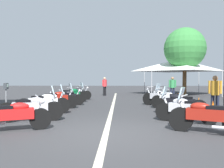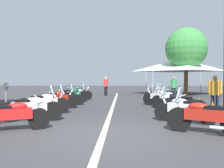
{
  "view_description": "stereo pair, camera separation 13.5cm",
  "coord_description": "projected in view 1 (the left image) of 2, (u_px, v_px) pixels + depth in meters",
  "views": [
    {
      "loc": [
        -6.2,
        -0.37,
        1.47
      ],
      "look_at": [
        5.14,
        0.0,
        1.19
      ],
      "focal_mm": 38.06,
      "sensor_mm": 36.0,
      "label": 1
    },
    {
      "loc": [
        -6.2,
        -0.5,
        1.47
      ],
      "look_at": [
        5.14,
        0.0,
        1.19
      ],
      "focal_mm": 38.06,
      "sensor_mm": 36.0,
      "label": 2
    }
  ],
  "objects": [
    {
      "name": "ground_plane",
      "position": [
        106.0,
        134.0,
        6.24
      ],
      "size": [
        80.0,
        80.0,
        0.0
      ],
      "primitive_type": "plane",
      "color": "#38383A"
    },
    {
      "name": "lane_centre_stripe",
      "position": [
        112.0,
        107.0,
        11.93
      ],
      "size": [
        22.19,
        0.16,
        0.01
      ],
      "primitive_type": "cube",
      "color": "beige",
      "rests_on": "ground_plane"
    },
    {
      "name": "motorcycle_left_row_0",
      "position": [
        13.0,
        115.0,
        6.54
      ],
      "size": [
        1.06,
        1.96,
        0.99
      ],
      "rotation": [
        0.0,
        0.0,
        -1.14
      ],
      "color": "black",
      "rests_on": "ground_plane"
    },
    {
      "name": "motorcycle_left_row_1",
      "position": [
        31.0,
        108.0,
        8.06
      ],
      "size": [
        0.86,
        2.14,
        1.22
      ],
      "rotation": [
        0.0,
        0.0,
        -1.29
      ],
      "color": "black",
      "rests_on": "ground_plane"
    },
    {
      "name": "motorcycle_left_row_2",
      "position": [
        44.0,
        102.0,
        9.74
      ],
      "size": [
        0.89,
        2.12,
        1.22
      ],
      "rotation": [
        0.0,
        0.0,
        -1.27
      ],
      "color": "black",
      "rests_on": "ground_plane"
    },
    {
      "name": "motorcycle_left_row_3",
      "position": [
        57.0,
        99.0,
        11.29
      ],
      "size": [
        1.1,
        1.96,
        1.22
      ],
      "rotation": [
        0.0,
        0.0,
        -1.11
      ],
      "color": "black",
      "rests_on": "ground_plane"
    },
    {
      "name": "motorcycle_left_row_4",
      "position": [
        66.0,
        97.0,
        12.79
      ],
      "size": [
        0.92,
        1.92,
        0.98
      ],
      "rotation": [
        0.0,
        0.0,
        -1.22
      ],
      "color": "black",
      "rests_on": "ground_plane"
    },
    {
      "name": "motorcycle_left_row_5",
      "position": [
        71.0,
        95.0,
        14.49
      ],
      "size": [
        1.08,
        1.92,
        1.22
      ],
      "rotation": [
        0.0,
        0.0,
        -1.11
      ],
      "color": "black",
      "rests_on": "ground_plane"
    },
    {
      "name": "motorcycle_left_row_6",
      "position": [
        77.0,
        93.0,
        16.07
      ],
      "size": [
        0.88,
        1.96,
        0.99
      ],
      "rotation": [
        0.0,
        0.0,
        -1.24
      ],
      "color": "black",
      "rests_on": "ground_plane"
    },
    {
      "name": "motorcycle_right_row_0",
      "position": [
        206.0,
        116.0,
        6.27
      ],
      "size": [
        1.09,
        1.88,
        1.22
      ],
      "rotation": [
        0.0,
        0.0,
        1.09
      ],
      "color": "black",
      "rests_on": "ground_plane"
    },
    {
      "name": "motorcycle_right_row_1",
      "position": [
        185.0,
        109.0,
        7.88
      ],
      "size": [
        1.12,
        1.9,
        1.2
      ],
      "rotation": [
        0.0,
        0.0,
        1.09
      ],
      "color": "black",
      "rests_on": "ground_plane"
    },
    {
      "name": "motorcycle_right_row_2",
      "position": [
        180.0,
        103.0,
        9.51
      ],
      "size": [
        1.35,
        1.82,
        1.01
      ],
      "rotation": [
        0.0,
        0.0,
        0.95
      ],
      "color": "black",
      "rests_on": "ground_plane"
    },
    {
      "name": "motorcycle_right_row_3",
      "position": [
        171.0,
        99.0,
        11.17
      ],
      "size": [
        1.35,
        1.73,
        1.21
      ],
      "rotation": [
        0.0,
        0.0,
        0.93
      ],
      "color": "black",
      "rests_on": "ground_plane"
    },
    {
      "name": "motorcycle_right_row_4",
      "position": [
        160.0,
        97.0,
        12.54
      ],
      "size": [
        1.51,
        1.77,
        1.01
      ],
      "rotation": [
        0.0,
        0.0,
        0.87
      ],
      "color": "black",
      "rests_on": "ground_plane"
    },
    {
      "name": "parking_meter",
      "position": [
        6.0,
        94.0,
        8.88
      ],
      "size": [
        0.19,
        0.14,
        1.29
      ],
      "rotation": [
        0.0,
        0.0,
        -1.5
      ],
      "color": "slate",
      "rests_on": "ground_plane"
    },
    {
      "name": "traffic_cone_0",
      "position": [
        199.0,
        104.0,
        10.86
      ],
      "size": [
        0.36,
        0.36,
        0.61
      ],
      "color": "orange",
      "rests_on": "ground_plane"
    },
    {
      "name": "traffic_cone_1",
      "position": [
        213.0,
        109.0,
        9.18
      ],
      "size": [
        0.36,
        0.36,
        0.61
      ],
      "color": "orange",
      "rests_on": "ground_plane"
    },
    {
      "name": "traffic_cone_2",
      "position": [
        178.0,
        99.0,
        13.66
      ],
      "size": [
        0.36,
        0.36,
        0.61
      ],
      "color": "orange",
      "rests_on": "ground_plane"
    },
    {
      "name": "bystander_0",
      "position": [
        215.0,
        92.0,
        9.68
      ],
      "size": [
        0.33,
        0.46,
        1.58
      ],
      "rotation": [
        0.0,
        0.0,
        2.58
      ],
      "color": "#1E2338",
      "rests_on": "ground_plane"
    },
    {
      "name": "bystander_1",
      "position": [
        105.0,
        85.0,
        19.92
      ],
      "size": [
        0.43,
        0.37,
        1.56
      ],
      "rotation": [
        0.0,
        0.0,
        0.89
      ],
      "color": "black",
      "rests_on": "ground_plane"
    },
    {
      "name": "bystander_3",
      "position": [
        172.0,
        86.0,
        17.07
      ],
      "size": [
        0.32,
        0.53,
        1.57
      ],
      "rotation": [
        0.0,
        0.0,
        6.25
      ],
      "color": "#1E2338",
      "rests_on": "ground_plane"
    },
    {
      "name": "roadside_tree_1",
      "position": [
        185.0,
        49.0,
        19.66
      ],
      "size": [
        3.44,
        3.44,
        5.66
      ],
      "color": "brown",
      "rests_on": "ground_plane"
    },
    {
      "name": "event_tent",
      "position": [
        178.0,
        65.0,
        21.47
      ],
      "size": [
        6.15,
        6.15,
        3.2
      ],
      "color": "white",
      "rests_on": "ground_plane"
    }
  ]
}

